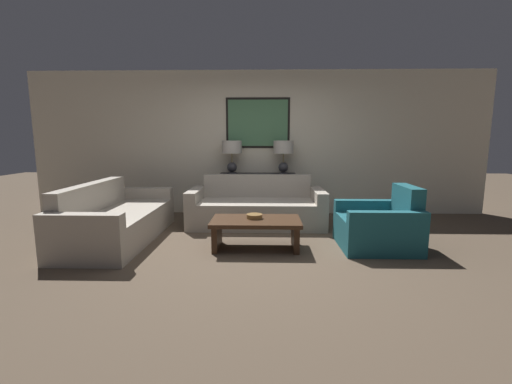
# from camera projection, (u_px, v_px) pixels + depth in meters

# --- Properties ---
(ground_plane) EXTENTS (20.00, 20.00, 0.00)m
(ground_plane) POSITION_uv_depth(u_px,v_px,m) (254.00, 252.00, 4.32)
(ground_plane) COLOR brown
(back_wall) EXTENTS (8.53, 0.12, 2.65)m
(back_wall) POSITION_uv_depth(u_px,v_px,m) (258.00, 143.00, 6.44)
(back_wall) COLOR beige
(back_wall) RESTS_ON ground_plane
(console_table) EXTENTS (1.40, 0.39, 0.78)m
(console_table) POSITION_uv_depth(u_px,v_px,m) (258.00, 195.00, 6.31)
(console_table) COLOR black
(console_table) RESTS_ON ground_plane
(table_lamp_left) EXTENTS (0.36, 0.36, 0.60)m
(table_lamp_left) POSITION_uv_depth(u_px,v_px,m) (232.00, 151.00, 6.20)
(table_lamp_left) COLOR #333338
(table_lamp_left) RESTS_ON console_table
(table_lamp_right) EXTENTS (0.36, 0.36, 0.60)m
(table_lamp_right) POSITION_uv_depth(u_px,v_px,m) (283.00, 151.00, 6.18)
(table_lamp_right) COLOR #333338
(table_lamp_right) RESTS_ON console_table
(couch_by_back_wall) EXTENTS (2.19, 0.94, 0.80)m
(couch_by_back_wall) POSITION_uv_depth(u_px,v_px,m) (257.00, 208.00, 5.64)
(couch_by_back_wall) COLOR #ADA393
(couch_by_back_wall) RESTS_ON ground_plane
(couch_by_side) EXTENTS (0.94, 2.19, 0.80)m
(couch_by_side) POSITION_uv_depth(u_px,v_px,m) (117.00, 221.00, 4.80)
(couch_by_side) COLOR #ADA393
(couch_by_side) RESTS_ON ground_plane
(coffee_table) EXTENTS (1.15, 0.64, 0.39)m
(coffee_table) POSITION_uv_depth(u_px,v_px,m) (256.00, 227.00, 4.42)
(coffee_table) COLOR #3D2616
(coffee_table) RESTS_ON ground_plane
(decorative_bowl) EXTENTS (0.21, 0.21, 0.06)m
(decorative_bowl) POSITION_uv_depth(u_px,v_px,m) (254.00, 216.00, 4.45)
(decorative_bowl) COLOR olive
(decorative_bowl) RESTS_ON coffee_table
(armchair_near_back_wall) EXTENTS (0.94, 0.92, 0.82)m
(armchair_near_back_wall) POSITION_uv_depth(u_px,v_px,m) (379.00, 227.00, 4.46)
(armchair_near_back_wall) COLOR #1E5B66
(armchair_near_back_wall) RESTS_ON ground_plane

